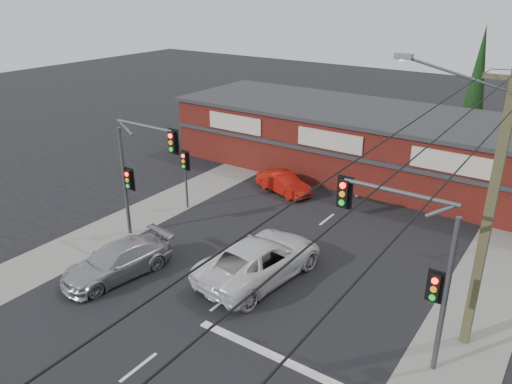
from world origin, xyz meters
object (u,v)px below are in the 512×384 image
Objects in this scene: silver_suv at (117,261)px; shop_building at (371,142)px; red_sedan at (283,183)px; utility_pole at (487,200)px; white_suv at (260,259)px.

shop_building reaches higher than silver_suv.
utility_pole is (12.27, -7.97, 4.78)m from red_sedan.
silver_suv is (-5.08, -3.41, -0.14)m from white_suv.
shop_building is at bearing 87.64° from silver_suv.
silver_suv is 0.18× the size of shop_building.
white_suv is 0.62× the size of utility_pole.
red_sedan is 6.87m from shop_building.
utility_pole reaches higher than shop_building.
white_suv reaches higher than red_sedan.
utility_pole is at bearing -106.58° from red_sedan.
utility_pole is (9.36, -14.00, 3.26)m from shop_building.
red_sedan is at bearing -57.59° from white_suv.
utility_pole is (13.27, 4.01, 4.68)m from silver_suv.
utility_pole is at bearing -56.24° from shop_building.
white_suv is 14.70m from shop_building.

